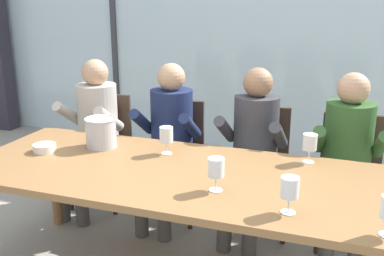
% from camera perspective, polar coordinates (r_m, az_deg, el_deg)
% --- Properties ---
extents(ground, '(14.00, 14.00, 0.00)m').
position_cam_1_polar(ground, '(3.67, 3.38, -10.62)').
color(ground, '#9E9384').
extents(window_glass_panel, '(7.62, 0.03, 2.60)m').
position_cam_1_polar(window_glass_panel, '(4.77, 8.79, 11.91)').
color(window_glass_panel, silver).
rests_on(window_glass_panel, ground).
extents(window_mullion_left, '(0.06, 0.06, 2.60)m').
position_cam_1_polar(window_mullion_left, '(5.34, -10.10, 12.34)').
color(window_mullion_left, '#38383D').
rests_on(window_mullion_left, ground).
extents(hillside_vineyard, '(13.62, 2.40, 1.68)m').
position_cam_1_polar(hillside_vineyard, '(9.18, 13.85, 10.95)').
color(hillside_vineyard, '#568942').
rests_on(hillside_vineyard, ground).
extents(dining_table, '(2.42, 0.98, 0.74)m').
position_cam_1_polar(dining_table, '(2.52, -2.62, -6.89)').
color(dining_table, olive).
rests_on(dining_table, ground).
extents(chair_near_curtain, '(0.49, 0.49, 0.90)m').
position_cam_1_polar(chair_near_curtain, '(3.77, -11.44, -1.50)').
color(chair_near_curtain, '#332319').
rests_on(chair_near_curtain, ground).
extents(chair_left_of_center, '(0.48, 0.48, 0.90)m').
position_cam_1_polar(chair_left_of_center, '(3.48, -2.22, -2.68)').
color(chair_left_of_center, '#332319').
rests_on(chair_left_of_center, ground).
extents(chair_center, '(0.50, 0.50, 0.90)m').
position_cam_1_polar(chair_center, '(3.32, 8.85, -3.90)').
color(chair_center, '#332319').
rests_on(chair_center, ground).
extents(chair_right_of_center, '(0.46, 0.46, 0.90)m').
position_cam_1_polar(chair_right_of_center, '(3.27, 19.95, -5.06)').
color(chair_right_of_center, '#332319').
rests_on(chair_right_of_center, ground).
extents(person_beige_jumper, '(0.48, 0.63, 1.22)m').
position_cam_1_polar(person_beige_jumper, '(3.58, -12.83, 0.35)').
color(person_beige_jumper, '#B7AD9E').
rests_on(person_beige_jumper, ground).
extents(person_navy_polo, '(0.46, 0.61, 1.22)m').
position_cam_1_polar(person_navy_polo, '(3.29, -3.12, -0.68)').
color(person_navy_polo, '#192347').
rests_on(person_navy_polo, ground).
extents(person_charcoal_jacket, '(0.48, 0.63, 1.22)m').
position_cam_1_polar(person_charcoal_jacket, '(3.12, 7.89, -1.82)').
color(person_charcoal_jacket, '#38383D').
rests_on(person_charcoal_jacket, ground).
extents(person_olive_shirt, '(0.47, 0.62, 1.22)m').
position_cam_1_polar(person_olive_shirt, '(3.07, 19.59, -2.96)').
color(person_olive_shirt, '#2D5123').
rests_on(person_olive_shirt, ground).
extents(ice_bucket_primary, '(0.21, 0.21, 0.20)m').
position_cam_1_polar(ice_bucket_primary, '(2.90, -11.75, -0.53)').
color(ice_bucket_primary, '#B7B7BC').
rests_on(ice_bucket_primary, dining_table).
extents(tasting_bowl, '(0.14, 0.14, 0.05)m').
position_cam_1_polar(tasting_bowl, '(2.93, -18.64, -2.47)').
color(tasting_bowl, silver).
rests_on(tasting_bowl, dining_table).
extents(wine_glass_by_left_taster, '(0.08, 0.08, 0.17)m').
position_cam_1_polar(wine_glass_by_left_taster, '(2.02, 12.59, -7.75)').
color(wine_glass_by_left_taster, silver).
rests_on(wine_glass_by_left_taster, dining_table).
extents(wine_glass_center_pour, '(0.08, 0.08, 0.17)m').
position_cam_1_polar(wine_glass_center_pour, '(2.66, 15.08, -1.95)').
color(wine_glass_center_pour, silver).
rests_on(wine_glass_center_pour, dining_table).
extents(wine_glass_by_right_taster, '(0.08, 0.08, 0.17)m').
position_cam_1_polar(wine_glass_by_right_taster, '(2.71, -3.36, -1.01)').
color(wine_glass_by_right_taster, silver).
rests_on(wine_glass_by_right_taster, dining_table).
extents(wine_glass_spare_empty, '(0.08, 0.08, 0.17)m').
position_cam_1_polar(wine_glass_spare_empty, '(2.20, 3.15, -5.33)').
color(wine_glass_spare_empty, silver).
rests_on(wine_glass_spare_empty, dining_table).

